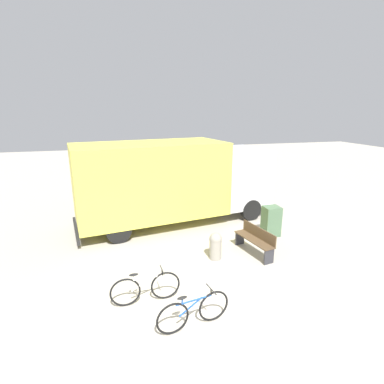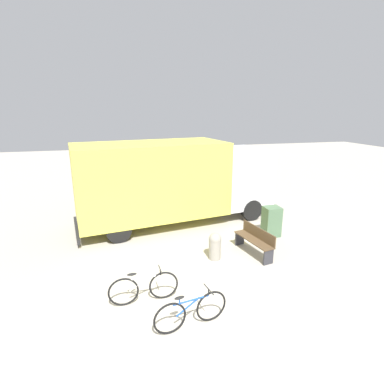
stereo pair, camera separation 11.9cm
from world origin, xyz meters
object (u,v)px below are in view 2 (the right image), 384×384
bicycle_middle (191,311)px  delivery_truck (174,179)px  bollard_near_bench (215,245)px  bicycle_near (144,288)px  utility_box (271,221)px  park_bench (255,239)px

bicycle_middle → delivery_truck: bearing=71.8°
bollard_near_bench → bicycle_middle: bearing=-118.0°
bollard_near_bench → delivery_truck: bearing=99.3°
bollard_near_bench → bicycle_near: bearing=-145.2°
delivery_truck → bollard_near_bench: size_ratio=9.57×
bicycle_middle → utility_box: bearing=34.1°
bicycle_near → bicycle_middle: (0.87, -1.11, 0.00)m
utility_box → bicycle_middle: bearing=-135.8°
bicycle_near → bollard_near_bench: 2.82m
bollard_near_bench → utility_box: utility_box is taller
utility_box → park_bench: bearing=-136.2°
park_bench → utility_box: bearing=-57.3°
park_bench → bicycle_near: 4.01m
park_bench → bicycle_middle: (-2.79, -2.73, -0.11)m
bicycle_middle → park_bench: bearing=34.2°
bicycle_near → utility_box: 5.60m
bicycle_middle → bicycle_near: bearing=118.1°
delivery_truck → bicycle_near: 5.56m
delivery_truck → bicycle_near: delivery_truck is taller
park_bench → utility_box: utility_box is taller
bollard_near_bench → utility_box: bearing=24.6°
bicycle_near → bollard_near_bench: (2.32, 1.61, 0.08)m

